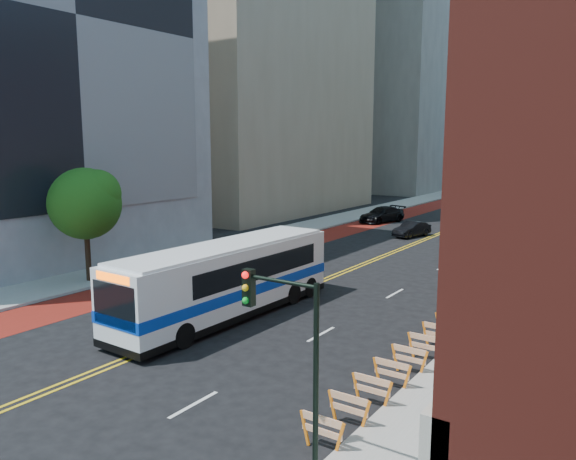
% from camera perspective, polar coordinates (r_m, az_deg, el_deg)
% --- Properties ---
extents(ground, '(160.00, 160.00, 0.00)m').
position_cam_1_polar(ground, '(23.64, -14.77, -12.06)').
color(ground, black).
rests_on(ground, ground).
extents(sidewalk_left, '(4.00, 140.00, 0.15)m').
position_cam_1_polar(sidewalk_left, '(53.51, 1.09, 0.15)').
color(sidewalk_left, gray).
rests_on(sidewalk_left, ground).
extents(bus_lane_paint, '(3.60, 140.00, 0.01)m').
position_cam_1_polar(bus_lane_paint, '(51.53, 4.73, -0.30)').
color(bus_lane_paint, '#5F150D').
rests_on(bus_lane_paint, ground).
extents(center_line_inner, '(0.14, 140.00, 0.01)m').
position_cam_1_polar(center_line_inner, '(48.20, 12.95, -1.16)').
color(center_line_inner, gold).
rests_on(center_line_inner, ground).
extents(center_line_outer, '(0.14, 140.00, 0.01)m').
position_cam_1_polar(center_line_outer, '(48.07, 13.35, -1.21)').
color(center_line_outer, gold).
rests_on(center_line_outer, ground).
extents(lane_dashes, '(0.14, 98.20, 0.01)m').
position_cam_1_polar(lane_dashes, '(54.33, 20.94, -0.39)').
color(lane_dashes, silver).
rests_on(lane_dashes, ground).
extents(grey_building_left, '(14.10, 24.00, 30.00)m').
position_cam_1_polar(grey_building_left, '(44.32, -26.15, 16.78)').
color(grey_building_left, gray).
rests_on(grey_building_left, ground).
extents(construction_barriers, '(1.42, 10.91, 1.00)m').
position_cam_1_polar(construction_barriers, '(20.65, 11.39, -13.09)').
color(construction_barriers, orange).
rests_on(construction_barriers, ground).
extents(street_tree, '(4.20, 4.20, 6.70)m').
position_cam_1_polar(street_tree, '(34.85, -19.83, 2.80)').
color(street_tree, black).
rests_on(street_tree, sidewalk_left).
extents(traffic_signal, '(2.21, 0.34, 5.07)m').
position_cam_1_polar(traffic_signal, '(13.91, -0.32, -10.63)').
color(traffic_signal, black).
rests_on(traffic_signal, sidewalk_right).
extents(transit_bus, '(3.16, 13.06, 3.57)m').
position_cam_1_polar(transit_bus, '(27.10, -6.03, -4.93)').
color(transit_bus, white).
rests_on(transit_bus, ground).
extents(car_a, '(3.12, 5.05, 1.60)m').
position_cam_1_polar(car_a, '(43.21, 1.05, -1.03)').
color(car_a, black).
rests_on(car_a, ground).
extents(car_b, '(2.28, 4.23, 1.32)m').
position_cam_1_polar(car_b, '(50.53, 12.47, 0.08)').
color(car_b, black).
rests_on(car_b, ground).
extents(car_c, '(3.62, 5.91, 1.60)m').
position_cam_1_polar(car_c, '(58.81, 9.52, 1.56)').
color(car_c, black).
rests_on(car_c, ground).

